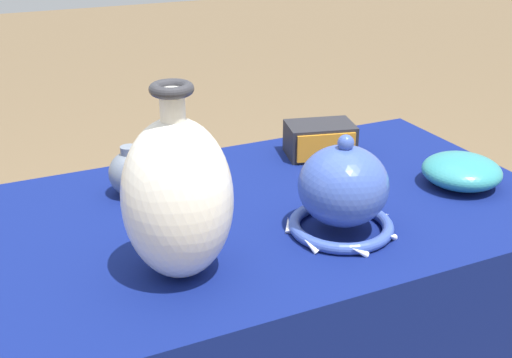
% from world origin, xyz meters
% --- Properties ---
extents(display_table, '(1.21, 0.69, 0.69)m').
position_xyz_m(display_table, '(0.00, -0.02, 0.62)').
color(display_table, olive).
rests_on(display_table, ground_plane).
extents(vase_tall_bulbous, '(0.18, 0.18, 0.33)m').
position_xyz_m(vase_tall_bulbous, '(-0.22, -0.16, 0.83)').
color(vase_tall_bulbous, white).
rests_on(vase_tall_bulbous, display_table).
extents(vase_dome_bell, '(0.21, 0.21, 0.19)m').
position_xyz_m(vase_dome_bell, '(0.10, -0.15, 0.77)').
color(vase_dome_bell, '#3851A8').
rests_on(vase_dome_bell, display_table).
extents(mosaic_tile_box, '(0.18, 0.14, 0.08)m').
position_xyz_m(mosaic_tile_box, '(0.26, 0.20, 0.73)').
color(mosaic_tile_box, '#232328').
rests_on(mosaic_tile_box, display_table).
extents(bowl_shallow_teal, '(0.17, 0.17, 0.07)m').
position_xyz_m(bowl_shallow_teal, '(0.45, -0.08, 0.72)').
color(bowl_shallow_teal, teal).
rests_on(bowl_shallow_teal, display_table).
extents(jar_round_slate, '(0.09, 0.09, 0.11)m').
position_xyz_m(jar_round_slate, '(-0.21, 0.17, 0.74)').
color(jar_round_slate, slate).
rests_on(jar_round_slate, display_table).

